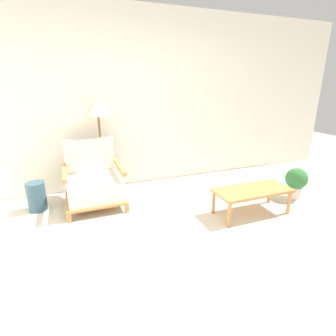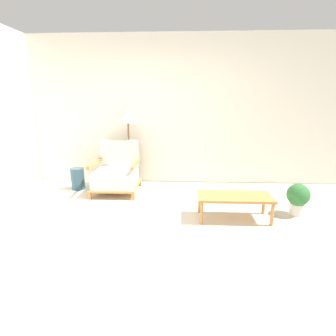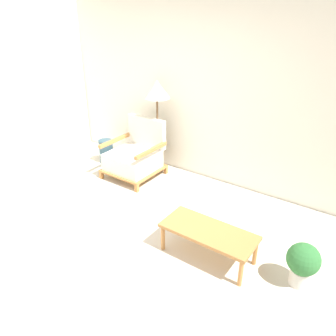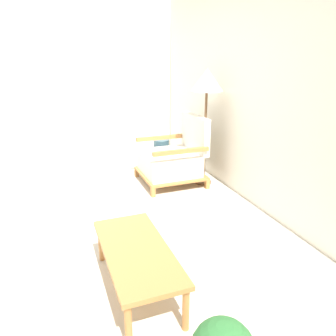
# 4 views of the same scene
# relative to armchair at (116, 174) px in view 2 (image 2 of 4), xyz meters

# --- Properties ---
(ground_plane) EXTENTS (14.00, 14.00, 0.00)m
(ground_plane) POSITION_rel_armchair_xyz_m (0.65, -1.62, -0.32)
(ground_plane) COLOR beige
(wall_back) EXTENTS (8.00, 0.06, 2.70)m
(wall_back) POSITION_rel_armchair_xyz_m (0.65, 0.63, 1.03)
(wall_back) COLOR silver
(wall_back) RESTS_ON ground_plane
(armchair) EXTENTS (0.76, 0.76, 0.86)m
(armchair) POSITION_rel_armchair_xyz_m (0.00, 0.00, 0.00)
(armchair) COLOR #B2753D
(armchair) RESTS_ON ground_plane
(floor_lamp) EXTENTS (0.39, 0.39, 1.44)m
(floor_lamp) POSITION_rel_armchair_xyz_m (0.17, 0.36, 0.94)
(floor_lamp) COLOR brown
(floor_lamp) RESTS_ON ground_plane
(coffee_table) EXTENTS (0.98, 0.43, 0.34)m
(coffee_table) POSITION_rel_armchair_xyz_m (1.84, -1.00, -0.02)
(coffee_table) COLOR #B2753D
(coffee_table) RESTS_ON ground_plane
(vase) EXTENTS (0.24, 0.24, 0.39)m
(vase) POSITION_rel_armchair_xyz_m (-0.73, 0.10, -0.12)
(vase) COLOR #2D4C5B
(vase) RESTS_ON ground_plane
(potted_plant) EXTENTS (0.31, 0.31, 0.46)m
(potted_plant) POSITION_rel_armchair_xyz_m (2.75, -0.83, -0.05)
(potted_plant) COLOR beige
(potted_plant) RESTS_ON ground_plane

